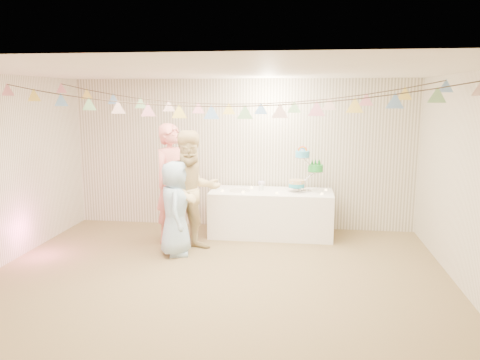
# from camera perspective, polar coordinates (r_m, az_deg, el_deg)

# --- Properties ---
(floor) EXTENTS (6.00, 6.00, 0.00)m
(floor) POSITION_cam_1_polar(r_m,az_deg,el_deg) (6.14, -2.91, -11.93)
(floor) COLOR olive
(floor) RESTS_ON ground
(ceiling) EXTENTS (6.00, 6.00, 0.00)m
(ceiling) POSITION_cam_1_polar(r_m,az_deg,el_deg) (5.69, -3.15, 13.10)
(ceiling) COLOR silver
(ceiling) RESTS_ON ground
(back_wall) EXTENTS (6.00, 6.00, 0.00)m
(back_wall) POSITION_cam_1_polar(r_m,az_deg,el_deg) (8.22, 0.20, 3.16)
(back_wall) COLOR silver
(back_wall) RESTS_ON ground
(front_wall) EXTENTS (6.00, 6.00, 0.00)m
(front_wall) POSITION_cam_1_polar(r_m,az_deg,el_deg) (3.41, -10.85, -7.26)
(front_wall) COLOR silver
(front_wall) RESTS_ON ground
(right_wall) EXTENTS (5.00, 5.00, 0.00)m
(right_wall) POSITION_cam_1_polar(r_m,az_deg,el_deg) (6.00, 26.42, -0.58)
(right_wall) COLOR silver
(right_wall) RESTS_ON ground
(table) EXTENTS (2.02, 0.81, 0.76)m
(table) POSITION_cam_1_polar(r_m,az_deg,el_deg) (7.85, 3.81, -4.05)
(table) COLOR white
(table) RESTS_ON floor
(cake_stand) EXTENTS (0.62, 0.37, 0.69)m
(cake_stand) POSITION_cam_1_polar(r_m,az_deg,el_deg) (7.73, 7.97, 1.10)
(cake_stand) COLOR silver
(cake_stand) RESTS_ON table
(cake_bottom) EXTENTS (0.31, 0.31, 0.15)m
(cake_bottom) POSITION_cam_1_polar(r_m,az_deg,el_deg) (7.72, 6.81, -0.86)
(cake_bottom) COLOR teal
(cake_bottom) RESTS_ON cake_stand
(cake_middle) EXTENTS (0.27, 0.27, 0.22)m
(cake_middle) POSITION_cam_1_polar(r_m,az_deg,el_deg) (7.82, 9.29, 1.23)
(cake_middle) COLOR green
(cake_middle) RESTS_ON cake_stand
(cake_top_tier) EXTENTS (0.25, 0.25, 0.19)m
(cake_top_tier) POSITION_cam_1_polar(r_m,az_deg,el_deg) (7.66, 7.58, 3.13)
(cake_top_tier) COLOR #45B1D9
(cake_top_tier) RESTS_ON cake_stand
(platter) EXTENTS (0.34, 0.34, 0.02)m
(platter) POSITION_cam_1_polar(r_m,az_deg,el_deg) (7.76, -0.03, -1.31)
(platter) COLOR white
(platter) RESTS_ON table
(posy) EXTENTS (0.14, 0.14, 0.16)m
(posy) POSITION_cam_1_polar(r_m,az_deg,el_deg) (7.81, 2.62, -0.72)
(posy) COLOR white
(posy) RESTS_ON table
(person_adult_a) EXTENTS (0.73, 0.82, 1.89)m
(person_adult_a) POSITION_cam_1_polar(r_m,az_deg,el_deg) (7.46, -8.24, -0.42)
(person_adult_a) COLOR #EB817A
(person_adult_a) RESTS_ON floor
(person_adult_b) EXTENTS (1.12, 1.07, 1.82)m
(person_adult_b) POSITION_cam_1_polar(r_m,az_deg,el_deg) (6.99, -5.81, -1.41)
(person_adult_b) COLOR #DCC087
(person_adult_b) RESTS_ON floor
(person_child) EXTENTS (0.59, 0.77, 1.39)m
(person_child) POSITION_cam_1_polar(r_m,az_deg,el_deg) (6.88, -7.92, -3.45)
(person_child) COLOR #9EC4E0
(person_child) RESTS_ON floor
(bunting_back) EXTENTS (5.60, 1.10, 0.40)m
(bunting_back) POSITION_cam_1_polar(r_m,az_deg,el_deg) (6.77, -1.36, 10.55)
(bunting_back) COLOR pink
(bunting_back) RESTS_ON ceiling
(bunting_front) EXTENTS (5.60, 0.90, 0.36)m
(bunting_front) POSITION_cam_1_polar(r_m,az_deg,el_deg) (5.49, -3.52, 10.28)
(bunting_front) COLOR #72A5E5
(bunting_front) RESTS_ON ceiling
(tealight_0) EXTENTS (0.04, 0.04, 0.03)m
(tealight_0) POSITION_cam_1_polar(r_m,az_deg,el_deg) (7.70, -2.17, -1.30)
(tealight_0) COLOR #FFD88C
(tealight_0) RESTS_ON table
(tealight_1) EXTENTS (0.04, 0.04, 0.03)m
(tealight_1) POSITION_cam_1_polar(r_m,az_deg,el_deg) (7.96, 1.42, -0.92)
(tealight_1) COLOR #FFD88C
(tealight_1) RESTS_ON table
(tealight_2) EXTENTS (0.04, 0.04, 0.03)m
(tealight_2) POSITION_cam_1_polar(r_m,az_deg,el_deg) (7.54, 4.50, -1.59)
(tealight_2) COLOR #FFD88C
(tealight_2) RESTS_ON table
(tealight_3) EXTENTS (0.04, 0.04, 0.03)m
(tealight_3) POSITION_cam_1_polar(r_m,az_deg,el_deg) (7.96, 6.47, -0.98)
(tealight_3) COLOR #FFD88C
(tealight_3) RESTS_ON table
(tealight_4) EXTENTS (0.04, 0.04, 0.03)m
(tealight_4) POSITION_cam_1_polar(r_m,az_deg,el_deg) (7.57, 9.96, -1.66)
(tealight_4) COLOR #FFD88C
(tealight_4) RESTS_ON table
(tealight_5) EXTENTS (0.04, 0.04, 0.03)m
(tealight_5) POSITION_cam_1_polar(r_m,az_deg,el_deg) (7.90, 10.45, -1.18)
(tealight_5) COLOR #FFD88C
(tealight_5) RESTS_ON table
(tealight_6) EXTENTS (0.04, 0.04, 0.03)m
(tealight_6) POSITION_cam_1_polar(r_m,az_deg,el_deg) (7.58, 0.39, -1.49)
(tealight_6) COLOR #FFD88C
(tealight_6) RESTS_ON table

